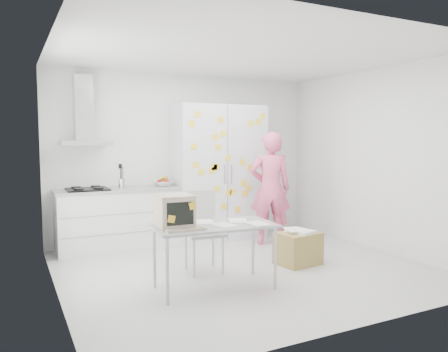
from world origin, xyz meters
name	(u,v)px	position (x,y,z in m)	size (l,w,h in m)	color
floor	(244,269)	(0.00, 0.00, -0.01)	(4.50, 4.00, 0.02)	silver
walls	(219,161)	(0.00, 0.72, 1.35)	(4.52, 4.01, 2.70)	white
ceiling	(245,54)	(0.00, 0.00, 2.70)	(4.50, 4.00, 0.02)	white
counter_run	(119,218)	(-1.20, 1.70, 0.47)	(1.84, 0.63, 1.28)	white
range_hood	(84,118)	(-1.65, 1.84, 1.96)	(0.70, 0.48, 1.01)	silver
tall_cabinet	(219,172)	(0.45, 1.67, 1.10)	(1.50, 0.68, 2.20)	silver
person	(270,188)	(1.00, 0.95, 0.88)	(0.64, 0.42, 1.76)	#EB5B88
desk	(190,218)	(-0.93, -0.46, 0.81)	(1.38, 0.76, 1.06)	#959A9E
chair	(202,226)	(-0.51, 0.18, 0.57)	(0.50, 0.50, 1.00)	#BBBBB9
cardboard_box	(298,248)	(0.73, -0.16, 0.22)	(0.58, 0.49, 0.47)	#A28946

